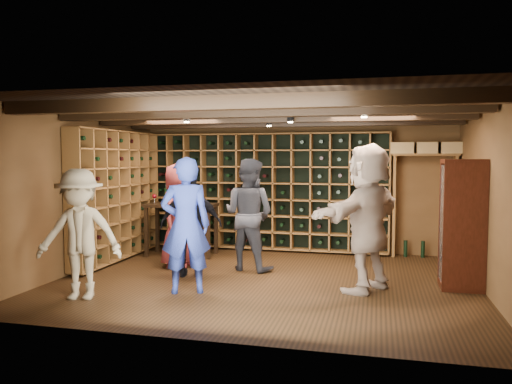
% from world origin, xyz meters
% --- Properties ---
extents(ground, '(6.00, 6.00, 0.00)m').
position_xyz_m(ground, '(0.00, 0.00, 0.00)').
color(ground, '#301D0D').
rests_on(ground, ground).
extents(room_shell, '(6.00, 6.00, 6.00)m').
position_xyz_m(room_shell, '(0.00, 0.05, 2.42)').
color(room_shell, brown).
rests_on(room_shell, ground).
extents(wine_rack_back, '(4.65, 0.30, 2.20)m').
position_xyz_m(wine_rack_back, '(-0.52, 2.33, 1.15)').
color(wine_rack_back, brown).
rests_on(wine_rack_back, ground).
extents(wine_rack_left, '(0.30, 2.65, 2.20)m').
position_xyz_m(wine_rack_left, '(-2.83, 0.82, 1.15)').
color(wine_rack_left, brown).
rests_on(wine_rack_left, ground).
extents(crate_shelf, '(1.20, 0.32, 2.07)m').
position_xyz_m(crate_shelf, '(2.41, 2.32, 1.57)').
color(crate_shelf, brown).
rests_on(crate_shelf, ground).
extents(display_cabinet, '(0.55, 0.50, 1.75)m').
position_xyz_m(display_cabinet, '(2.71, 0.20, 0.86)').
color(display_cabinet, '#36130A').
rests_on(display_cabinet, ground).
extents(man_blue_shirt, '(0.78, 0.66, 1.81)m').
position_xyz_m(man_blue_shirt, '(-0.88, -0.88, 0.90)').
color(man_blue_shirt, navy).
rests_on(man_blue_shirt, ground).
extents(man_grey_suit, '(1.01, 0.87, 1.78)m').
position_xyz_m(man_grey_suit, '(-0.41, 0.65, 0.89)').
color(man_grey_suit, black).
rests_on(man_grey_suit, ground).
extents(guest_red_floral, '(0.62, 0.88, 1.70)m').
position_xyz_m(guest_red_floral, '(-1.60, 0.60, 0.85)').
color(guest_red_floral, maroon).
rests_on(guest_red_floral, ground).
extents(guest_woman_black, '(1.00, 0.62, 1.58)m').
position_xyz_m(guest_woman_black, '(-1.14, -0.00, 0.79)').
color(guest_woman_black, black).
rests_on(guest_woman_black, ground).
extents(guest_khaki, '(1.19, 0.85, 1.66)m').
position_xyz_m(guest_khaki, '(-2.08, -1.47, 0.83)').
color(guest_khaki, gray).
rests_on(guest_khaki, ground).
extents(guest_beige, '(1.44, 1.89, 1.99)m').
position_xyz_m(guest_beige, '(1.46, -0.20, 1.00)').
color(guest_beige, gray).
rests_on(guest_beige, ground).
extents(tasting_table, '(1.30, 0.70, 1.23)m').
position_xyz_m(tasting_table, '(-1.91, 1.49, 0.83)').
color(tasting_table, black).
rests_on(tasting_table, ground).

